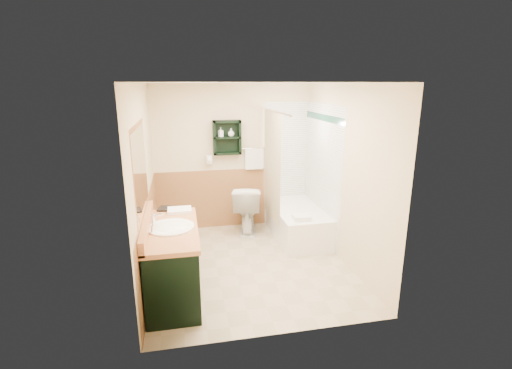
% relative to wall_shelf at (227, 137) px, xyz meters
% --- Properties ---
extents(floor, '(3.00, 3.00, 0.00)m').
position_rel_wall_shelf_xyz_m(floor, '(0.10, -1.41, -1.55)').
color(floor, '#C3AD8E').
rests_on(floor, ground).
extents(back_wall, '(2.60, 0.04, 2.40)m').
position_rel_wall_shelf_xyz_m(back_wall, '(0.10, 0.11, -0.35)').
color(back_wall, beige).
rests_on(back_wall, ground).
extents(left_wall, '(0.04, 3.00, 2.40)m').
position_rel_wall_shelf_xyz_m(left_wall, '(-1.22, -1.41, -0.35)').
color(left_wall, beige).
rests_on(left_wall, ground).
extents(right_wall, '(0.04, 3.00, 2.40)m').
position_rel_wall_shelf_xyz_m(right_wall, '(1.42, -1.41, -0.35)').
color(right_wall, beige).
rests_on(right_wall, ground).
extents(ceiling, '(2.60, 3.00, 0.04)m').
position_rel_wall_shelf_xyz_m(ceiling, '(0.10, -1.41, 0.87)').
color(ceiling, white).
rests_on(ceiling, back_wall).
extents(wainscot_left, '(2.98, 2.98, 1.00)m').
position_rel_wall_shelf_xyz_m(wainscot_left, '(-1.19, -1.41, -1.05)').
color(wainscot_left, '#A87344').
rests_on(wainscot_left, left_wall).
extents(wainscot_back, '(2.58, 2.58, 1.00)m').
position_rel_wall_shelf_xyz_m(wainscot_back, '(0.10, 0.08, -1.05)').
color(wainscot_back, '#A87344').
rests_on(wainscot_back, back_wall).
extents(mirror_frame, '(1.30, 1.30, 1.00)m').
position_rel_wall_shelf_xyz_m(mirror_frame, '(-1.17, -1.96, -0.05)').
color(mirror_frame, brown).
rests_on(mirror_frame, left_wall).
extents(mirror_glass, '(1.20, 1.20, 0.90)m').
position_rel_wall_shelf_xyz_m(mirror_glass, '(-1.17, -1.96, -0.05)').
color(mirror_glass, white).
rests_on(mirror_glass, left_wall).
extents(tile_right, '(1.50, 1.50, 2.10)m').
position_rel_wall_shelf_xyz_m(tile_right, '(1.38, -0.66, -0.50)').
color(tile_right, white).
rests_on(tile_right, right_wall).
extents(tile_back, '(0.95, 0.95, 2.10)m').
position_rel_wall_shelf_xyz_m(tile_back, '(1.13, 0.07, -0.50)').
color(tile_back, white).
rests_on(tile_back, back_wall).
extents(tile_accent, '(1.50, 1.50, 0.10)m').
position_rel_wall_shelf_xyz_m(tile_accent, '(1.37, -0.66, 0.35)').
color(tile_accent, '#144933').
rests_on(tile_accent, right_wall).
extents(wall_shelf, '(0.45, 0.15, 0.55)m').
position_rel_wall_shelf_xyz_m(wall_shelf, '(0.00, 0.00, 0.00)').
color(wall_shelf, black).
rests_on(wall_shelf, back_wall).
extents(hair_dryer, '(0.10, 0.24, 0.18)m').
position_rel_wall_shelf_xyz_m(hair_dryer, '(-0.30, 0.02, -0.35)').
color(hair_dryer, white).
rests_on(hair_dryer, back_wall).
extents(towel_bar, '(0.40, 0.06, 0.40)m').
position_rel_wall_shelf_xyz_m(towel_bar, '(0.45, 0.04, -0.20)').
color(towel_bar, white).
rests_on(towel_bar, back_wall).
extents(curtain_rod, '(0.03, 1.60, 0.03)m').
position_rel_wall_shelf_xyz_m(curtain_rod, '(0.63, -0.66, 0.45)').
color(curtain_rod, silver).
rests_on(curtain_rod, back_wall).
extents(shower_curtain, '(1.05, 1.05, 1.70)m').
position_rel_wall_shelf_xyz_m(shower_curtain, '(0.63, -0.48, -0.40)').
color(shower_curtain, '#C3B593').
rests_on(shower_curtain, curtain_rod).
extents(vanity, '(0.59, 1.32, 0.84)m').
position_rel_wall_shelf_xyz_m(vanity, '(-0.89, -1.98, -1.13)').
color(vanity, black).
rests_on(vanity, ground).
extents(bathtub, '(0.73, 1.50, 0.49)m').
position_rel_wall_shelf_xyz_m(bathtub, '(1.03, -0.58, -1.31)').
color(bathtub, white).
rests_on(bathtub, ground).
extents(toilet, '(0.60, 0.87, 0.78)m').
position_rel_wall_shelf_xyz_m(toilet, '(0.28, -0.21, -1.16)').
color(toilet, white).
rests_on(toilet, ground).
extents(counter_towel, '(0.29, 0.23, 0.04)m').
position_rel_wall_shelf_xyz_m(counter_towel, '(-0.79, -1.45, -0.69)').
color(counter_towel, white).
rests_on(counter_towel, vanity).
extents(vanity_book, '(0.16, 0.05, 0.21)m').
position_rel_wall_shelf_xyz_m(vanity_book, '(-1.06, -1.30, -0.61)').
color(vanity_book, black).
rests_on(vanity_book, vanity).
extents(tub_towel, '(0.24, 0.20, 0.07)m').
position_rel_wall_shelf_xyz_m(tub_towel, '(0.91, -1.14, -1.03)').
color(tub_towel, white).
rests_on(tub_towel, bathtub).
extents(soap_bottle_a, '(0.11, 0.16, 0.07)m').
position_rel_wall_shelf_xyz_m(soap_bottle_a, '(-0.10, -0.01, 0.05)').
color(soap_bottle_a, white).
rests_on(soap_bottle_a, wall_shelf).
extents(soap_bottle_b, '(0.12, 0.15, 0.10)m').
position_rel_wall_shelf_xyz_m(soap_bottle_b, '(0.07, -0.01, 0.07)').
color(soap_bottle_b, white).
rests_on(soap_bottle_b, wall_shelf).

